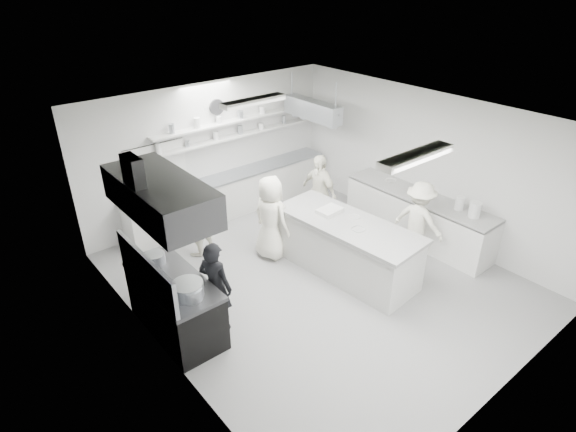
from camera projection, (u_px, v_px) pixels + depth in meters
floor at (316, 279)px, 8.77m from camera, size 6.00×7.00×0.02m
ceiling at (322, 120)px, 7.34m from camera, size 6.00×7.00×0.02m
wall_back at (211, 151)px, 10.44m from camera, size 6.00×0.04×3.00m
wall_front at (517, 309)px, 5.67m from camera, size 6.00×0.04×3.00m
wall_left at (154, 271)px, 6.37m from camera, size 0.04×7.00×3.00m
wall_right at (426, 164)px, 9.74m from camera, size 0.04×7.00×3.00m
stove at (176, 306)px, 7.36m from camera, size 0.80×1.80×0.90m
exhaust_hood at (160, 196)px, 6.47m from camera, size 0.85×2.00×0.50m
back_counter at (232, 194)px, 10.89m from camera, size 5.00×0.60×0.92m
shelf_lower at (240, 135)px, 10.62m from camera, size 4.20×0.26×0.04m
shelf_upper at (239, 120)px, 10.46m from camera, size 4.20×0.26×0.04m
pass_through_window at (156, 168)px, 9.72m from camera, size 1.30×0.04×1.00m
wall_clock at (216, 107)px, 10.07m from camera, size 0.32×0.05×0.32m
right_counter at (417, 217)px, 9.89m from camera, size 0.74×3.30×0.94m
pot_rack at (312, 110)px, 10.43m from camera, size 0.30×1.60×0.40m
light_fixture_front at (416, 156)px, 6.15m from camera, size 1.30×0.25×0.10m
light_fixture_rear at (254, 101)px, 8.60m from camera, size 1.30×0.25×0.10m
prep_island at (346, 248)px, 8.76m from camera, size 1.23×2.78×1.00m
stove_pot at (188, 291)px, 6.75m from camera, size 0.46×0.46×0.26m
cook_stove at (216, 287)px, 7.26m from camera, size 0.57×0.67×1.55m
cook_back at (196, 222)px, 9.22m from camera, size 0.77×0.64×1.42m
cook_island_left at (271, 218)px, 9.08m from camera, size 0.66×0.90×1.69m
cook_island_right at (319, 192)px, 10.14m from camera, size 0.41×0.98×1.67m
cook_right at (418, 220)px, 9.12m from camera, size 0.71×1.08×1.57m
bowl_island_a at (358, 230)px, 8.29m from camera, size 0.25×0.25×0.06m
bowl_island_b at (354, 218)px, 8.69m from camera, size 0.26×0.26×0.06m
bowl_right at (391, 181)px, 10.30m from camera, size 0.31×0.31×0.06m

